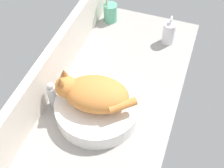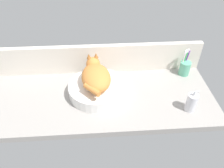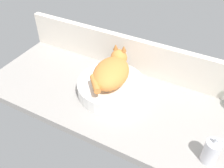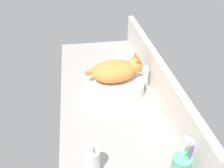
{
  "view_description": "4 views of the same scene",
  "coord_description": "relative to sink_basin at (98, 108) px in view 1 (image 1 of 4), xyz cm",
  "views": [
    {
      "loc": [
        -71.03,
        -27.9,
        105.16
      ],
      "look_at": [
        8.12,
        -0.03,
        7.78
      ],
      "focal_mm": 50.0,
      "sensor_mm": 36.0,
      "label": 1
    },
    {
      "loc": [
        -0.07,
        -97.71,
        92.85
      ],
      "look_at": [
        6.53,
        -0.18,
        9.38
      ],
      "focal_mm": 35.0,
      "sensor_mm": 36.0,
      "label": 2
    },
    {
      "loc": [
        43.28,
        -82.11,
        87.49
      ],
      "look_at": [
        0.55,
        -2.35,
        10.53
      ],
      "focal_mm": 40.0,
      "sensor_mm": 36.0,
      "label": 3
    },
    {
      "loc": [
        113.22,
        -16.76,
        83.22
      ],
      "look_at": [
        2.63,
        0.45,
        7.81
      ],
      "focal_mm": 40.0,
      "sensor_mm": 36.0,
      "label": 4
    }
  ],
  "objects": [
    {
      "name": "toothbrush_cup",
      "position": [
        59.84,
        15.93,
        1.73
      ],
      "size": [
        7.11,
        7.11,
        18.72
      ],
      "color": "#5BB28E",
      "rests_on": "ground_plane"
    },
    {
      "name": "ground_plane",
      "position": [
        2.55,
        -2.41,
        -5.6
      ],
      "size": [
        138.0,
        55.72,
        4.0
      ],
      "primitive_type": "cube",
      "color": "#9E9993"
    },
    {
      "name": "soap_dispenser",
      "position": [
        52.88,
        -17.08,
        2.03
      ],
      "size": [
        6.08,
        6.08,
        14.35
      ],
      "color": "silver",
      "rests_on": "ground_plane"
    },
    {
      "name": "sink_basin",
      "position": [
        0.0,
        0.0,
        0.0
      ],
      "size": [
        34.26,
        34.26,
        7.2
      ],
      "primitive_type": "cylinder",
      "color": "white",
      "rests_on": "ground_plane"
    },
    {
      "name": "backsplash_panel",
      "position": [
        2.55,
        23.66,
        6.46
      ],
      "size": [
        138.0,
        3.6,
        20.13
      ],
      "primitive_type": "cube",
      "color": "silver",
      "rests_on": "ground_plane"
    },
    {
      "name": "faucet",
      "position": [
        -1.77,
        17.72,
        3.7
      ],
      "size": [
        3.89,
        11.86,
        13.6
      ],
      "color": "silver",
      "rests_on": "ground_plane"
    },
    {
      "name": "cat",
      "position": [
        -0.27,
        1.34,
        9.36
      ],
      "size": [
        20.33,
        32.35,
        14.0
      ],
      "color": "orange",
      "rests_on": "sink_basin"
    }
  ]
}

